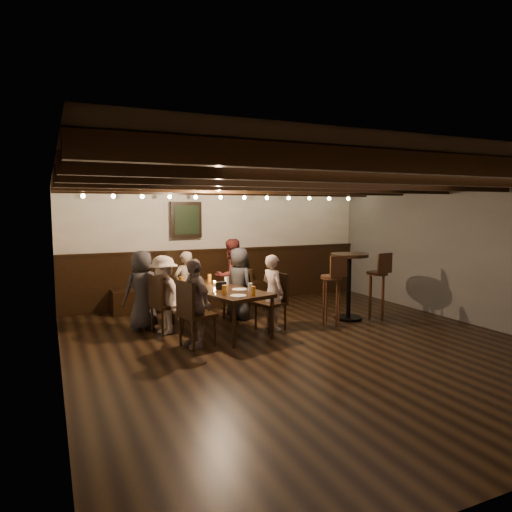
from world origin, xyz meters
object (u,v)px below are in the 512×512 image
person_right_far (273,292)px  bar_stool_right (377,294)px  person_bench_right (231,276)px  person_right_near (239,283)px  dining_table (219,292)px  person_bench_centre (185,285)px  chair_right_near (238,304)px  chair_right_far (271,312)px  high_top_table (349,276)px  person_bench_left (142,290)px  person_left_near (164,295)px  bar_stool_left (332,299)px  chair_left_near (166,315)px  chair_left_far (196,326)px  person_left_far (194,303)px

person_right_far → bar_stool_right: bearing=-108.4°
person_bench_right → person_right_far: 1.36m
person_bench_right → person_right_near: bearing=71.6°
dining_table → person_bench_right: 1.27m
person_bench_centre → person_right_near: (0.88, -0.39, 0.03)m
chair_right_near → chair_right_far: 0.90m
high_top_table → person_right_near: bearing=154.7°
person_bench_left → person_left_near: (0.26, -0.40, -0.03)m
bar_stool_left → person_bench_centre: bearing=143.9°
dining_table → bar_stool_right: 2.91m
person_bench_centre → person_right_far: size_ratio=0.99×
person_bench_centre → person_bench_right: (0.91, 0.09, 0.10)m
chair_left_near → high_top_table: 3.26m
chair_left_near → high_top_table: bearing=66.9°
chair_right_near → high_top_table: bearing=-129.7°
chair_right_far → person_right_near: 0.97m
person_bench_centre → chair_left_far: bearing=64.3°
dining_table → high_top_table: size_ratio=1.70×
person_bench_left → high_top_table: 3.58m
high_top_table → person_bench_right: bearing=143.0°
person_bench_right → chair_right_far: bearing=82.4°
chair_left_near → person_right_far: bearing=58.5°
chair_right_near → bar_stool_left: bearing=-143.5°
person_bench_centre → person_left_far: person_left_far is taller
chair_right_far → person_right_far: size_ratio=0.75×
chair_left_near → person_left_near: bearing=-90.0°
person_bench_right → high_top_table: person_bench_right is taller
chair_left_near → person_left_far: size_ratio=0.74×
chair_right_near → person_left_near: person_left_near is taller
dining_table → bar_stool_right: bar_stool_right is taller
person_bench_left → high_top_table: (3.48, -0.84, 0.13)m
dining_table → person_bench_right: person_bench_right is taller
bar_stool_right → person_left_near: bearing=164.3°
person_left_near → dining_table: bearing=59.0°
bar_stool_right → bar_stool_left: bearing=176.4°
chair_left_far → person_bench_left: person_bench_left is taller
chair_left_near → high_top_table: size_ratio=0.80×
person_bench_right → person_left_near: 1.71m
chair_left_near → person_bench_left: bearing=-158.2°
dining_table → chair_left_far: bearing=-148.0°
person_bench_right → person_right_near: size_ratio=1.10×
person_bench_right → bar_stool_right: person_bench_right is taller
person_bench_right → high_top_table: (1.74, -1.31, 0.07)m
chair_left_far → person_bench_left: 1.41m
chair_right_far → high_top_table: (1.56, 0.04, 0.49)m
person_right_far → bar_stool_right: (2.04, -0.12, -0.17)m
chair_left_near → person_bench_centre: 0.99m
chair_left_far → person_bench_centre: person_bench_centre is taller
chair_left_near → person_left_near: person_left_near is taller
person_right_far → chair_left_far: bearing=90.0°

